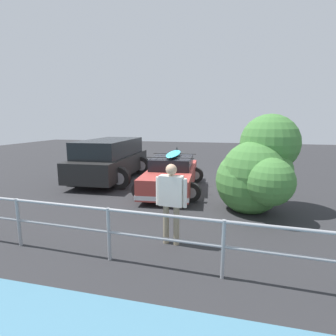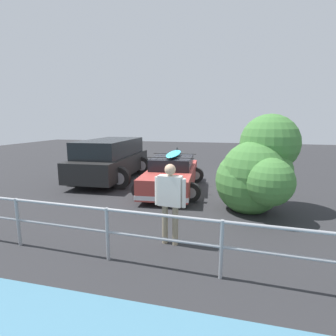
{
  "view_description": "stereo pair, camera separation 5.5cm",
  "coord_description": "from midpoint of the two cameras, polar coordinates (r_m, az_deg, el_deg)",
  "views": [
    {
      "loc": [
        -1.81,
        9.83,
        2.59
      ],
      "look_at": [
        0.32,
        1.02,
        0.95
      ],
      "focal_mm": 28.0,
      "sensor_mm": 36.0,
      "label": 1
    },
    {
      "loc": [
        -1.86,
        9.81,
        2.59
      ],
      "look_at": [
        0.32,
        1.02,
        0.95
      ],
      "focal_mm": 28.0,
      "sensor_mm": 36.0,
      "label": 2
    }
  ],
  "objects": [
    {
      "name": "sedan_car",
      "position": [
        9.89,
        0.7,
        -1.3
      ],
      "size": [
        2.52,
        4.54,
        1.54
      ],
      "color": "#9E3833",
      "rests_on": "ground"
    },
    {
      "name": "ground_plane",
      "position": [
        10.32,
        2.94,
        -4.34
      ],
      "size": [
        44.0,
        44.0,
        0.02
      ],
      "primitive_type": "cube",
      "color": "#28282B",
      "rests_on": "ground"
    },
    {
      "name": "bush_near_left",
      "position": [
        7.89,
        18.96,
        -0.31
      ],
      "size": [
        2.34,
        2.58,
        2.89
      ],
      "color": "#4C3828",
      "rests_on": "ground"
    },
    {
      "name": "railing_fence",
      "position": [
        4.68,
        -1.58,
        -13.68
      ],
      "size": [
        10.49,
        0.53,
        1.02
      ],
      "color": "gray",
      "rests_on": "ground"
    },
    {
      "name": "person_bystander",
      "position": [
        5.46,
        0.42,
        -6.29
      ],
      "size": [
        0.67,
        0.24,
        1.73
      ],
      "color": "gray",
      "rests_on": "ground"
    },
    {
      "name": "suv_car",
      "position": [
        11.84,
        -12.56,
        1.97
      ],
      "size": [
        2.96,
        5.1,
        1.78
      ],
      "color": "black",
      "rests_on": "ground"
    }
  ]
}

